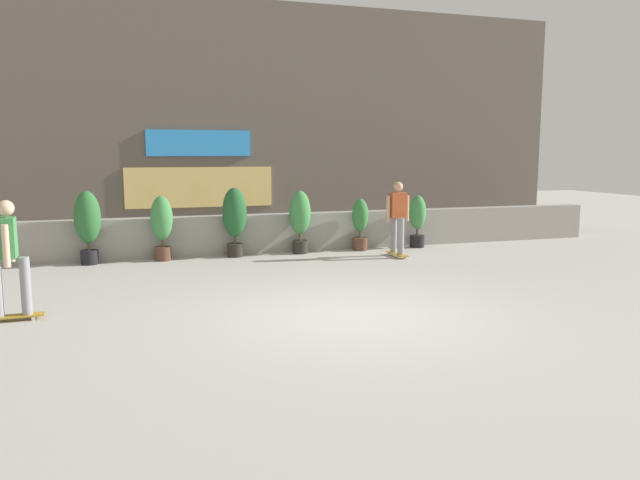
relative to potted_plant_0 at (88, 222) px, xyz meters
The scene contains 11 objects.
ground_plane 6.80m from the potted_plant_0, 55.49° to the right, with size 48.00×48.00×0.00m, color #B2AFA8.
planter_wall 3.87m from the potted_plant_0, ahead, with size 18.00×0.40×0.90m, color gray.
building_backdrop 6.31m from the potted_plant_0, 49.38° to the left, with size 20.00×2.08×6.50m.
potted_plant_0 is the anchor object (origin of this frame).
potted_plant_1 1.51m from the potted_plant_0, ahead, with size 0.47×0.47×1.42m.
potted_plant_2 3.10m from the potted_plant_0, ahead, with size 0.54×0.54×1.56m.
potted_plant_3 4.64m from the potted_plant_0, ahead, with size 0.50×0.50×1.47m.
potted_plant_4 6.15m from the potted_plant_0, ahead, with size 0.39×0.39×1.25m.
potted_plant_5 7.68m from the potted_plant_0, ahead, with size 0.41×0.41×1.29m.
skater_far_left 4.43m from the potted_plant_0, 100.47° to the right, with size 0.81×0.56×1.70m.
skater_far_right 6.69m from the potted_plant_0, ahead, with size 0.56×0.81×1.70m.
Camera 1 is at (-3.09, -8.05, 2.33)m, focal length 34.27 mm.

